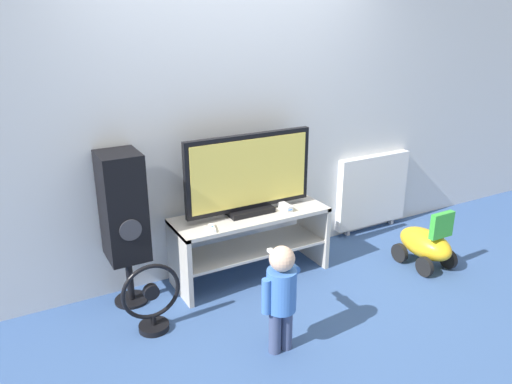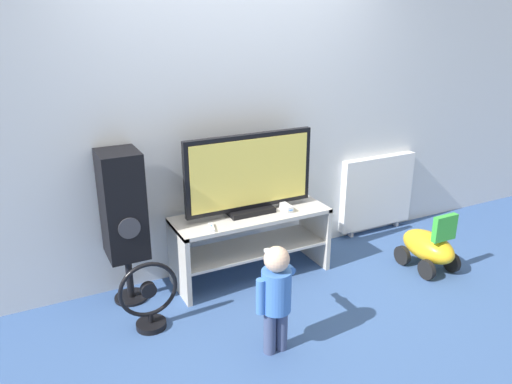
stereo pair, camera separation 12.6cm
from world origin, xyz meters
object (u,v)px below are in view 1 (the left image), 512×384
object	(u,v)px
game_console	(285,207)
child	(281,290)
ride_on_toy	(426,244)
speaker_tower	(123,209)
television	(249,175)
remote_primary	(212,228)
floor_fan	(152,301)
radiator	(372,191)

from	to	relation	value
game_console	child	size ratio (longest dim) A/B	0.22
ride_on_toy	speaker_tower	bearing A→B (deg)	164.30
television	remote_primary	distance (m)	0.51
television	floor_fan	bearing A→B (deg)	-159.18
floor_fan	ride_on_toy	xyz separation A→B (m)	(2.28, -0.23, -0.02)
child	game_console	bearing A→B (deg)	56.61
television	game_console	bearing A→B (deg)	-15.98
floor_fan	radiator	size ratio (longest dim) A/B	0.62
speaker_tower	ride_on_toy	xyz separation A→B (m)	(2.31, -0.65, -0.53)
radiator	game_console	bearing A→B (deg)	-166.16
television	radiator	world-z (taller)	television
television	floor_fan	distance (m)	1.17
ride_on_toy	radiator	distance (m)	0.82
television	child	world-z (taller)	television
child	floor_fan	xyz separation A→B (m)	(-0.63, 0.59, -0.21)
remote_primary	radiator	distance (m)	1.88
child	radiator	distance (m)	2.08
game_console	ride_on_toy	xyz separation A→B (m)	(1.08, -0.50, -0.37)
speaker_tower	radiator	distance (m)	2.43
remote_primary	radiator	world-z (taller)	radiator
television	child	distance (m)	1.07
game_console	floor_fan	size ratio (longest dim) A/B	0.32
radiator	remote_primary	bearing A→B (deg)	-168.82
television	remote_primary	bearing A→B (deg)	-158.27
remote_primary	child	world-z (taller)	child
speaker_tower	game_console	bearing A→B (deg)	-6.89
remote_primary	ride_on_toy	world-z (taller)	remote_primary
game_console	radiator	world-z (taller)	radiator
remote_primary	ride_on_toy	xyz separation A→B (m)	(1.74, -0.43, -0.35)
game_console	ride_on_toy	world-z (taller)	game_console
game_console	television	bearing A→B (deg)	164.02
television	child	size ratio (longest dim) A/B	1.44
child	ride_on_toy	xyz separation A→B (m)	(1.64, 0.36, -0.23)
remote_primary	ride_on_toy	bearing A→B (deg)	-13.78
floor_fan	television	bearing A→B (deg)	20.82
speaker_tower	television	bearing A→B (deg)	-4.16
remote_primary	speaker_tower	bearing A→B (deg)	158.66
remote_primary	speaker_tower	size ratio (longest dim) A/B	0.12
game_console	child	world-z (taller)	child
child	radiator	size ratio (longest dim) A/B	0.91
ride_on_toy	floor_fan	bearing A→B (deg)	174.24
television	radiator	size ratio (longest dim) A/B	1.31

